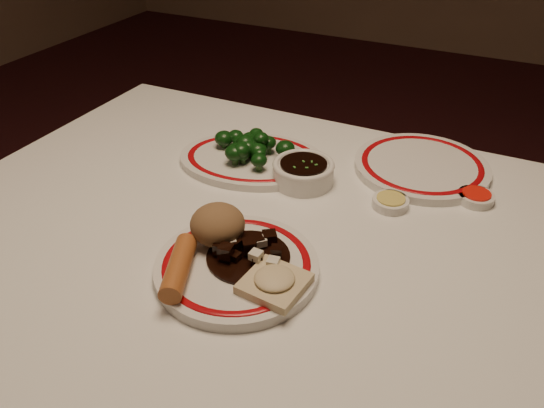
{
  "coord_description": "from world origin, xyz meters",
  "views": [
    {
      "loc": [
        0.31,
        -0.62,
        1.28
      ],
      "look_at": [
        -0.0,
        0.01,
        0.8
      ],
      "focal_mm": 35.0,
      "sensor_mm": 36.0,
      "label": 1
    }
  ],
  "objects_px": {
    "soy_bowl": "(303,173)",
    "dining_table": "(269,276)",
    "broccoli_plate": "(253,159)",
    "rice_mound": "(218,224)",
    "stirfry_heap": "(248,251)",
    "broccoli_pile": "(250,145)",
    "main_plate": "(237,267)",
    "spring_roll": "(179,267)",
    "fried_wonton": "(275,282)"
  },
  "relations": [
    {
      "from": "dining_table",
      "to": "broccoli_plate",
      "type": "bearing_deg",
      "value": 123.95
    },
    {
      "from": "dining_table",
      "to": "main_plate",
      "type": "height_order",
      "value": "main_plate"
    },
    {
      "from": "main_plate",
      "to": "broccoli_pile",
      "type": "height_order",
      "value": "broccoli_pile"
    },
    {
      "from": "fried_wonton",
      "to": "broccoli_pile",
      "type": "height_order",
      "value": "broccoli_pile"
    },
    {
      "from": "dining_table",
      "to": "rice_mound",
      "type": "height_order",
      "value": "rice_mound"
    },
    {
      "from": "fried_wonton",
      "to": "broccoli_pile",
      "type": "bearing_deg",
      "value": 122.78
    },
    {
      "from": "spring_roll",
      "to": "broccoli_pile",
      "type": "bearing_deg",
      "value": 79.78
    },
    {
      "from": "broccoli_plate",
      "to": "soy_bowl",
      "type": "relative_size",
      "value": 2.98
    },
    {
      "from": "main_plate",
      "to": "spring_roll",
      "type": "relative_size",
      "value": 2.68
    },
    {
      "from": "dining_table",
      "to": "rice_mound",
      "type": "distance_m",
      "value": 0.17
    },
    {
      "from": "dining_table",
      "to": "stirfry_heap",
      "type": "xyz_separation_m",
      "value": [
        0.01,
        -0.08,
        0.12
      ]
    },
    {
      "from": "spring_roll",
      "to": "fried_wonton",
      "type": "xyz_separation_m",
      "value": [
        0.13,
        0.04,
        -0.01
      ]
    },
    {
      "from": "stirfry_heap",
      "to": "broccoli_plate",
      "type": "distance_m",
      "value": 0.31
    },
    {
      "from": "fried_wonton",
      "to": "stirfry_heap",
      "type": "xyz_separation_m",
      "value": [
        -0.06,
        0.04,
        -0.0
      ]
    },
    {
      "from": "main_plate",
      "to": "dining_table",
      "type": "bearing_deg",
      "value": 89.58
    },
    {
      "from": "main_plate",
      "to": "rice_mound",
      "type": "height_order",
      "value": "rice_mound"
    },
    {
      "from": "rice_mound",
      "to": "broccoli_pile",
      "type": "xyz_separation_m",
      "value": [
        -0.08,
        0.27,
        -0.01
      ]
    },
    {
      "from": "broccoli_plate",
      "to": "fried_wonton",
      "type": "bearing_deg",
      "value": -57.82
    },
    {
      "from": "soy_bowl",
      "to": "dining_table",
      "type": "bearing_deg",
      "value": -85.89
    },
    {
      "from": "fried_wonton",
      "to": "soy_bowl",
      "type": "relative_size",
      "value": 0.8
    },
    {
      "from": "main_plate",
      "to": "spring_roll",
      "type": "bearing_deg",
      "value": -134.28
    },
    {
      "from": "fried_wonton",
      "to": "stirfry_heap",
      "type": "bearing_deg",
      "value": 146.17
    },
    {
      "from": "dining_table",
      "to": "rice_mound",
      "type": "xyz_separation_m",
      "value": [
        -0.05,
        -0.07,
        0.14
      ]
    },
    {
      "from": "broccoli_plate",
      "to": "rice_mound",
      "type": "bearing_deg",
      "value": -73.43
    },
    {
      "from": "fried_wonton",
      "to": "soy_bowl",
      "type": "height_order",
      "value": "same"
    },
    {
      "from": "fried_wonton",
      "to": "broccoli_pile",
      "type": "xyz_separation_m",
      "value": [
        -0.21,
        0.33,
        0.01
      ]
    },
    {
      "from": "fried_wonton",
      "to": "spring_roll",
      "type": "bearing_deg",
      "value": -163.76
    },
    {
      "from": "main_plate",
      "to": "fried_wonton",
      "type": "relative_size",
      "value": 3.5
    },
    {
      "from": "broccoli_plate",
      "to": "soy_bowl",
      "type": "xyz_separation_m",
      "value": [
        0.12,
        -0.02,
        0.01
      ]
    },
    {
      "from": "spring_roll",
      "to": "broccoli_plate",
      "type": "height_order",
      "value": "spring_roll"
    },
    {
      "from": "dining_table",
      "to": "spring_roll",
      "type": "relative_size",
      "value": 10.13
    },
    {
      "from": "main_plate",
      "to": "fried_wonton",
      "type": "xyz_separation_m",
      "value": [
        0.07,
        -0.02,
        0.02
      ]
    },
    {
      "from": "broccoli_plate",
      "to": "soy_bowl",
      "type": "height_order",
      "value": "soy_bowl"
    },
    {
      "from": "rice_mound",
      "to": "stirfry_heap",
      "type": "height_order",
      "value": "rice_mound"
    },
    {
      "from": "dining_table",
      "to": "stirfry_heap",
      "type": "distance_m",
      "value": 0.15
    },
    {
      "from": "broccoli_pile",
      "to": "broccoli_plate",
      "type": "bearing_deg",
      "value": -16.08
    },
    {
      "from": "dining_table",
      "to": "rice_mound",
      "type": "bearing_deg",
      "value": -126.51
    },
    {
      "from": "fried_wonton",
      "to": "broccoli_plate",
      "type": "relative_size",
      "value": 0.27
    },
    {
      "from": "spring_roll",
      "to": "stirfry_heap",
      "type": "distance_m",
      "value": 0.11
    },
    {
      "from": "main_plate",
      "to": "stirfry_heap",
      "type": "height_order",
      "value": "stirfry_heap"
    },
    {
      "from": "dining_table",
      "to": "broccoli_plate",
      "type": "height_order",
      "value": "broccoli_plate"
    },
    {
      "from": "dining_table",
      "to": "broccoli_pile",
      "type": "height_order",
      "value": "broccoli_pile"
    },
    {
      "from": "spring_roll",
      "to": "fried_wonton",
      "type": "height_order",
      "value": "spring_roll"
    },
    {
      "from": "fried_wonton",
      "to": "soy_bowl",
      "type": "xyz_separation_m",
      "value": [
        -0.08,
        0.3,
        -0.01
      ]
    },
    {
      "from": "stirfry_heap",
      "to": "spring_roll",
      "type": "bearing_deg",
      "value": -129.58
    },
    {
      "from": "main_plate",
      "to": "fried_wonton",
      "type": "distance_m",
      "value": 0.08
    },
    {
      "from": "spring_roll",
      "to": "stirfry_heap",
      "type": "relative_size",
      "value": 0.94
    },
    {
      "from": "main_plate",
      "to": "rice_mound",
      "type": "distance_m",
      "value": 0.07
    },
    {
      "from": "soy_bowl",
      "to": "fried_wonton",
      "type": "bearing_deg",
      "value": -74.31
    },
    {
      "from": "stirfry_heap",
      "to": "broccoli_pile",
      "type": "distance_m",
      "value": 0.32
    }
  ]
}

